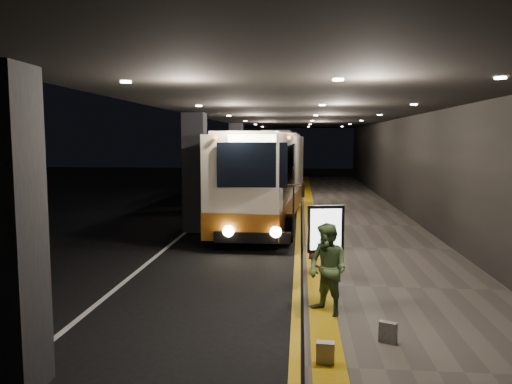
{
  "coord_description": "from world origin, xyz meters",
  "views": [
    {
      "loc": [
        2.41,
        -14.21,
        3.43
      ],
      "look_at": [
        0.96,
        2.04,
        1.7
      ],
      "focal_mm": 35.0,
      "sensor_mm": 36.0,
      "label": 1
    }
  ],
  "objects_px": {
    "bag_polka": "(388,332)",
    "info_sign": "(326,230)",
    "coach_third": "(282,156)",
    "bag_plain": "(325,353)",
    "coach_second": "(282,164)",
    "stanchion_post": "(322,270)",
    "passenger_boarding": "(315,239)",
    "passenger_waiting_green": "(328,269)",
    "coach_main": "(265,182)"
  },
  "relations": [
    {
      "from": "coach_main",
      "to": "passenger_boarding",
      "type": "height_order",
      "value": "coach_main"
    },
    {
      "from": "passenger_waiting_green",
      "to": "bag_plain",
      "type": "distance_m",
      "value": 2.24
    },
    {
      "from": "coach_second",
      "to": "passenger_boarding",
      "type": "xyz_separation_m",
      "value": [
        1.65,
        -20.95,
        -0.84
      ]
    },
    {
      "from": "coach_third",
      "to": "info_sign",
      "type": "relative_size",
      "value": 7.24
    },
    {
      "from": "bag_polka",
      "to": "coach_third",
      "type": "bearing_deg",
      "value": 94.88
    },
    {
      "from": "coach_main",
      "to": "coach_second",
      "type": "distance_m",
      "value": 13.3
    },
    {
      "from": "coach_third",
      "to": "passenger_waiting_green",
      "type": "distance_m",
      "value": 34.92
    },
    {
      "from": "coach_main",
      "to": "bag_plain",
      "type": "distance_m",
      "value": 13.28
    },
    {
      "from": "passenger_boarding",
      "to": "stanchion_post",
      "type": "xyz_separation_m",
      "value": [
        0.07,
        -2.19,
        -0.23
      ]
    },
    {
      "from": "passenger_waiting_green",
      "to": "coach_second",
      "type": "bearing_deg",
      "value": 139.88
    },
    {
      "from": "passenger_boarding",
      "to": "bag_plain",
      "type": "xyz_separation_m",
      "value": [
        0.0,
        -5.43,
        -0.61
      ]
    },
    {
      "from": "passenger_boarding",
      "to": "passenger_waiting_green",
      "type": "distance_m",
      "value": 3.31
    },
    {
      "from": "stanchion_post",
      "to": "bag_polka",
      "type": "bearing_deg",
      "value": -67.83
    },
    {
      "from": "passenger_waiting_green",
      "to": "bag_polka",
      "type": "xyz_separation_m",
      "value": [
        0.91,
        -1.26,
        -0.69
      ]
    },
    {
      "from": "passenger_boarding",
      "to": "info_sign",
      "type": "distance_m",
      "value": 1.24
    },
    {
      "from": "coach_third",
      "to": "info_sign",
      "type": "distance_m",
      "value": 32.75
    },
    {
      "from": "coach_second",
      "to": "passenger_boarding",
      "type": "height_order",
      "value": "coach_second"
    },
    {
      "from": "coach_second",
      "to": "coach_main",
      "type": "bearing_deg",
      "value": -90.49
    },
    {
      "from": "passenger_waiting_green",
      "to": "stanchion_post",
      "type": "relative_size",
      "value": 1.57
    },
    {
      "from": "coach_second",
      "to": "coach_third",
      "type": "distance_m",
      "value": 10.58
    },
    {
      "from": "bag_plain",
      "to": "info_sign",
      "type": "height_order",
      "value": "info_sign"
    },
    {
      "from": "passenger_boarding",
      "to": "stanchion_post",
      "type": "distance_m",
      "value": 2.2
    },
    {
      "from": "bag_plain",
      "to": "info_sign",
      "type": "xyz_separation_m",
      "value": [
        0.2,
        4.29,
        1.03
      ]
    },
    {
      "from": "passenger_boarding",
      "to": "stanchion_post",
      "type": "height_order",
      "value": "passenger_boarding"
    },
    {
      "from": "coach_second",
      "to": "coach_third",
      "type": "xyz_separation_m",
      "value": [
        -0.39,
        10.58,
        0.16
      ]
    },
    {
      "from": "passenger_boarding",
      "to": "bag_polka",
      "type": "xyz_separation_m",
      "value": [
        1.04,
        -4.57,
        -0.61
      ]
    },
    {
      "from": "bag_polka",
      "to": "bag_plain",
      "type": "relative_size",
      "value": 1.04
    },
    {
      "from": "bag_polka",
      "to": "info_sign",
      "type": "xyz_separation_m",
      "value": [
        -0.84,
        3.42,
        1.03
      ]
    },
    {
      "from": "coach_third",
      "to": "passenger_waiting_green",
      "type": "xyz_separation_m",
      "value": [
        2.18,
        -34.84,
        -0.92
      ]
    },
    {
      "from": "coach_third",
      "to": "coach_main",
      "type": "bearing_deg",
      "value": -86.69
    },
    {
      "from": "coach_second",
      "to": "stanchion_post",
      "type": "bearing_deg",
      "value": -85.56
    },
    {
      "from": "coach_main",
      "to": "bag_plain",
      "type": "height_order",
      "value": "coach_main"
    },
    {
      "from": "coach_third",
      "to": "passenger_boarding",
      "type": "height_order",
      "value": "coach_third"
    },
    {
      "from": "bag_plain",
      "to": "coach_main",
      "type": "bearing_deg",
      "value": 97.86
    },
    {
      "from": "passenger_boarding",
      "to": "coach_second",
      "type": "bearing_deg",
      "value": 15.38
    },
    {
      "from": "coach_main",
      "to": "bag_polka",
      "type": "distance_m",
      "value": 12.63
    },
    {
      "from": "bag_plain",
      "to": "passenger_boarding",
      "type": "bearing_deg",
      "value": 90.0
    },
    {
      "from": "stanchion_post",
      "to": "passenger_boarding",
      "type": "bearing_deg",
      "value": 91.96
    },
    {
      "from": "passenger_waiting_green",
      "to": "stanchion_post",
      "type": "distance_m",
      "value": 1.16
    },
    {
      "from": "coach_third",
      "to": "info_sign",
      "type": "height_order",
      "value": "coach_third"
    },
    {
      "from": "bag_polka",
      "to": "info_sign",
      "type": "bearing_deg",
      "value": 103.86
    },
    {
      "from": "coach_third",
      "to": "coach_second",
      "type": "bearing_deg",
      "value": -85.15
    },
    {
      "from": "coach_second",
      "to": "passenger_waiting_green",
      "type": "bearing_deg",
      "value": -85.61
    },
    {
      "from": "coach_main",
      "to": "stanchion_post",
      "type": "height_order",
      "value": "coach_main"
    },
    {
      "from": "coach_second",
      "to": "info_sign",
      "type": "height_order",
      "value": "coach_second"
    },
    {
      "from": "coach_third",
      "to": "bag_plain",
      "type": "distance_m",
      "value": 37.05
    },
    {
      "from": "coach_second",
      "to": "info_sign",
      "type": "bearing_deg",
      "value": -85.04
    },
    {
      "from": "coach_third",
      "to": "bag_plain",
      "type": "xyz_separation_m",
      "value": [
        2.04,
        -36.96,
        -1.61
      ]
    },
    {
      "from": "coach_third",
      "to": "bag_polka",
      "type": "height_order",
      "value": "coach_third"
    },
    {
      "from": "coach_third",
      "to": "passenger_boarding",
      "type": "relative_size",
      "value": 8.3
    }
  ]
}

